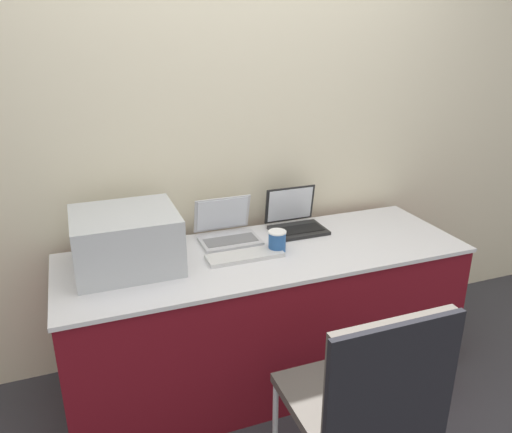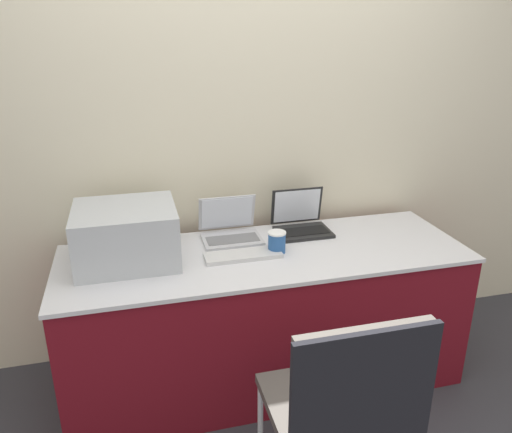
{
  "view_description": "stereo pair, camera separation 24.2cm",
  "coord_description": "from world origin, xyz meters",
  "px_view_note": "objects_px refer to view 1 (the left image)",
  "views": [
    {
      "loc": [
        -0.84,
        -1.75,
        1.79
      ],
      "look_at": [
        -0.04,
        0.37,
        0.92
      ],
      "focal_mm": 35.0,
      "sensor_mm": 36.0,
      "label": 1
    },
    {
      "loc": [
        -0.61,
        -1.83,
        1.79
      ],
      "look_at": [
        -0.04,
        0.37,
        0.92
      ],
      "focal_mm": 35.0,
      "sensor_mm": 36.0,
      "label": 2
    }
  ],
  "objects_px": {
    "laptop_right": "(295,221)",
    "coffee_cup": "(277,241)",
    "printer": "(126,238)",
    "external_keyboard": "(245,256)",
    "chair": "(371,395)",
    "laptop_left": "(227,231)"
  },
  "relations": [
    {
      "from": "laptop_right",
      "to": "printer",
      "type": "bearing_deg",
      "value": -171.19
    },
    {
      "from": "external_keyboard",
      "to": "laptop_left",
      "type": "bearing_deg",
      "value": 92.79
    },
    {
      "from": "laptop_right",
      "to": "external_keyboard",
      "type": "relative_size",
      "value": 0.77
    },
    {
      "from": "printer",
      "to": "laptop_right",
      "type": "height_order",
      "value": "printer"
    },
    {
      "from": "laptop_left",
      "to": "external_keyboard",
      "type": "height_order",
      "value": "laptop_left"
    },
    {
      "from": "external_keyboard",
      "to": "coffee_cup",
      "type": "bearing_deg",
      "value": 4.37
    },
    {
      "from": "chair",
      "to": "laptop_left",
      "type": "bearing_deg",
      "value": 99.11
    },
    {
      "from": "laptop_right",
      "to": "chair",
      "type": "distance_m",
      "value": 1.16
    },
    {
      "from": "laptop_left",
      "to": "printer",
      "type": "bearing_deg",
      "value": -165.26
    },
    {
      "from": "printer",
      "to": "laptop_right",
      "type": "relative_size",
      "value": 1.62
    },
    {
      "from": "coffee_cup",
      "to": "chair",
      "type": "bearing_deg",
      "value": -90.54
    },
    {
      "from": "laptop_left",
      "to": "chair",
      "type": "height_order",
      "value": "laptop_left"
    },
    {
      "from": "chair",
      "to": "coffee_cup",
      "type": "bearing_deg",
      "value": 89.46
    },
    {
      "from": "printer",
      "to": "laptop_left",
      "type": "distance_m",
      "value": 0.55
    },
    {
      "from": "printer",
      "to": "external_keyboard",
      "type": "relative_size",
      "value": 1.25
    },
    {
      "from": "printer",
      "to": "external_keyboard",
      "type": "xyz_separation_m",
      "value": [
        0.54,
        -0.1,
        -0.13
      ]
    },
    {
      "from": "printer",
      "to": "chair",
      "type": "height_order",
      "value": "printer"
    },
    {
      "from": "printer",
      "to": "chair",
      "type": "bearing_deg",
      "value": -54.07
    },
    {
      "from": "coffee_cup",
      "to": "external_keyboard",
      "type": "bearing_deg",
      "value": -175.63
    },
    {
      "from": "coffee_cup",
      "to": "laptop_right",
      "type": "bearing_deg",
      "value": 48.33
    },
    {
      "from": "laptop_right",
      "to": "coffee_cup",
      "type": "distance_m",
      "value": 0.31
    },
    {
      "from": "laptop_right",
      "to": "chair",
      "type": "xyz_separation_m",
      "value": [
        -0.21,
        -1.11,
        -0.23
      ]
    }
  ]
}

